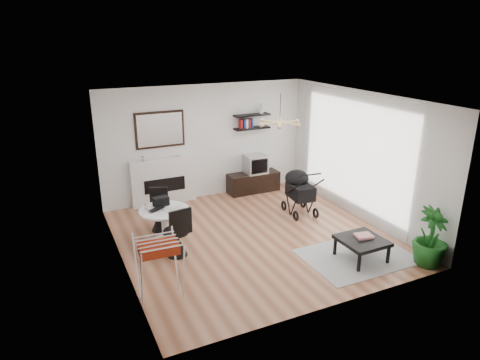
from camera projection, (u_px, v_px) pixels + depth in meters
name	position (u px, v px, depth m)	size (l,w,h in m)	color
floor	(253.00, 237.00, 8.40)	(5.00, 5.00, 0.00)	brown
ceiling	(255.00, 98.00, 7.52)	(5.00, 5.00, 0.00)	white
wall_back	(206.00, 142.00, 10.10)	(5.00, 5.00, 0.00)	white
wall_left	(117.00, 191.00, 6.96)	(5.00, 5.00, 0.00)	white
wall_right	(360.00, 156.00, 8.96)	(5.00, 5.00, 0.00)	white
sheer_curtain	(350.00, 154.00, 9.09)	(0.04, 3.60, 2.60)	white
fireplace	(163.00, 176.00, 9.81)	(1.50, 0.17, 2.16)	white
shelf_lower	(252.00, 128.00, 10.36)	(0.90, 0.25, 0.04)	black
shelf_upper	(252.00, 115.00, 10.26)	(0.90, 0.25, 0.04)	black
pendant_lamp	(280.00, 123.00, 8.24)	(0.90, 0.90, 0.10)	tan
tv_console	(253.00, 182.00, 10.71)	(1.30, 0.45, 0.49)	black
crt_tv	(255.00, 164.00, 10.58)	(0.52, 0.46, 0.46)	#B2B2B4
dining_table	(165.00, 221.00, 8.04)	(0.93, 0.93, 0.68)	white
laptop	(158.00, 210.00, 7.90)	(0.34, 0.22, 0.03)	black
black_bag	(161.00, 201.00, 8.11)	(0.29, 0.17, 0.17)	black
newspaper	(176.00, 210.00, 7.91)	(0.36, 0.30, 0.01)	white
drinking_glass	(146.00, 207.00, 7.96)	(0.06, 0.06, 0.10)	white
chair_far	(159.00, 217.00, 8.60)	(0.45, 0.46, 0.86)	black
chair_near	(177.00, 240.00, 7.59)	(0.47, 0.48, 0.96)	black
drying_rack	(159.00, 268.00, 6.30)	(0.67, 0.63, 0.97)	white
stroller	(299.00, 193.00, 9.38)	(0.62, 0.91, 1.07)	black
rug	(357.00, 256.00, 7.66)	(1.91, 1.38, 0.01)	#ABABAB
coffee_table	(362.00, 241.00, 7.45)	(0.76, 0.76, 0.38)	black
magazines	(364.00, 236.00, 7.50)	(0.30, 0.24, 0.04)	red
potted_plant	(431.00, 237.00, 7.24)	(0.58, 0.58, 1.03)	#1A5B1B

